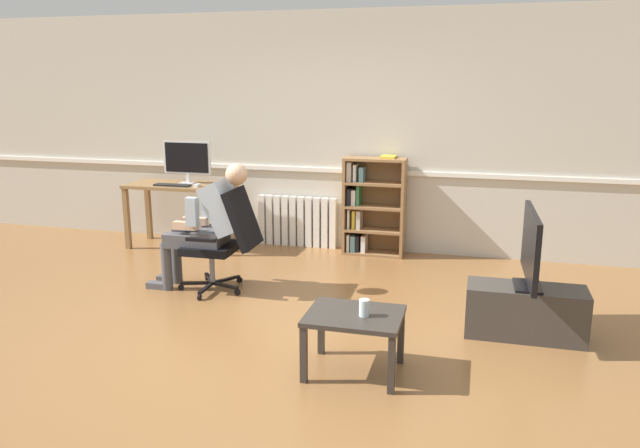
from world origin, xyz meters
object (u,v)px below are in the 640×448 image
drinking_glass (364,308)px  imac_monitor (187,159)px  person_seated (208,223)px  tv_screen (531,248)px  tv_stand (525,312)px  office_chair (225,237)px  coffee_table (354,323)px  computer_mouse (197,185)px  bookshelf (370,207)px  radiator (297,221)px  keyboard (172,185)px  computer_desk (181,194)px

drinking_glass → imac_monitor: bearing=134.0°
person_seated → tv_screen: (2.82, -0.38, 0.06)m
tv_stand → drinking_glass: 1.47m
imac_monitor → tv_stand: 4.20m
office_chair → coffee_table: 1.99m
computer_mouse → bookshelf: bearing=12.1°
imac_monitor → computer_mouse: bearing=-43.1°
radiator → coffee_table: size_ratio=1.50×
imac_monitor → keyboard: imac_monitor is taller
computer_desk → coffee_table: size_ratio=1.96×
imac_monitor → drinking_glass: size_ratio=5.15×
computer_mouse → bookshelf: (1.92, 0.41, -0.23)m
coffee_table → computer_desk: bearing=135.0°
tv_screen → imac_monitor: bearing=62.8°
person_seated → coffee_table: (1.66, -1.30, -0.29)m
radiator → person_seated: bearing=-101.5°
computer_desk → drinking_glass: (2.69, -2.64, -0.16)m
radiator → person_seated: size_ratio=0.78×
imac_monitor → keyboard: 0.36m
keyboard → tv_stand: (3.81, -1.55, -0.57)m
keyboard → office_chair: bearing=-45.4°
office_chair → tv_screen: (2.65, -0.38, 0.18)m
bookshelf → tv_screen: 2.55m
computer_mouse → computer_desk: bearing=156.3°
tv_stand → imac_monitor: bearing=154.5°
coffee_table → tv_stand: bearing=38.7°
office_chair → keyboard: bearing=-136.4°
radiator → drinking_glass: (1.39, -3.03, 0.18)m
tv_screen → bookshelf: bearing=36.9°
bookshelf → person_seated: bearing=-127.6°
computer_mouse → tv_stand: size_ratio=0.11×
computer_desk → tv_stand: (3.78, -1.69, -0.44)m
computer_desk → radiator: 1.40m
computer_desk → radiator: computer_desk is taller
bookshelf → keyboard: bearing=-169.0°
bookshelf → tv_stand: 2.56m
radiator → office_chair: bearing=-95.8°
computer_desk → drinking_glass: size_ratio=10.90×
coffee_table → radiator: bearing=113.7°
radiator → keyboard: bearing=-158.3°
office_chair → tv_stand: (2.65, -0.38, -0.33)m
keyboard → tv_stand: keyboard is taller
tv_stand → computer_desk: bearing=155.9°
bookshelf → person_seated: person_seated is taller
computer_mouse → tv_stand: 3.88m
keyboard → tv_stand: bearing=-22.2°
computer_desk → person_seated: (0.96, -1.32, 0.01)m
computer_mouse → radiator: bearing=26.3°
bookshelf → tv_screen: size_ratio=1.26×
tv_screen → drinking_glass: tv_screen is taller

